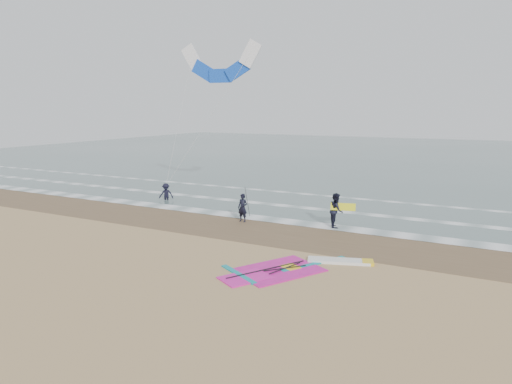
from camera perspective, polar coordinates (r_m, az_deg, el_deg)
The scene contains 11 objects.
ground at distance 18.71m, azimuth -6.08°, elevation -9.21°, with size 120.00×120.00×0.00m, color tan.
sea_water at distance 63.75m, azimuth 18.32°, elevation 4.24°, with size 120.00×80.00×0.02m, color #47605E.
wet_sand_band at distance 23.71m, azimuth 1.91°, elevation -4.91°, with size 120.00×5.00×0.01m, color brown.
foam_waterline at distance 27.67m, azimuth 5.85°, elevation -2.68°, with size 120.00×9.15×0.02m.
windsurf_rig at distance 18.39m, azimuth 5.00°, elevation -9.43°, with size 5.48×5.19×0.13m.
person_standing at distance 25.49m, azimuth -1.68°, elevation -1.99°, with size 0.58×0.38×1.59m, color black.
person_walking at distance 24.64m, azimuth 9.98°, elevation -2.27°, with size 0.90×0.70×1.85m, color black.
person_wading at distance 32.02m, azimuth -11.19°, elevation 0.32°, with size 1.00×0.57×1.55m, color black.
held_pole at distance 25.27m, azimuth -1.09°, elevation -1.24°, with size 0.17×0.86×1.82m.
carried_kiteboard at distance 24.39m, azimuth 10.82°, elevation -1.84°, with size 1.30×0.51×0.39m.
surf_kite at distance 31.67m, azimuth -4.52°, elevation 15.44°, with size 6.24×2.39×9.68m.
Camera 1 is at (9.75, -14.69, 6.26)m, focal length 32.00 mm.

